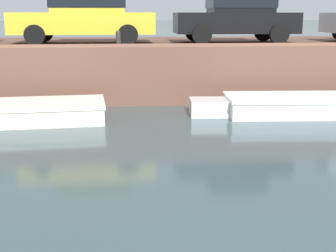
{
  "coord_description": "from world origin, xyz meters",
  "views": [
    {
      "loc": [
        -1.27,
        -1.61,
        2.57
      ],
      "look_at": [
        -0.69,
        4.05,
        1.21
      ],
      "focal_mm": 50.0,
      "sensor_mm": 36.0,
      "label": 1
    }
  ],
  "objects_px": {
    "boat_moored_central_white": "(312,105)",
    "car_left_inner_yellow": "(85,16)",
    "boat_moored_west_cream": "(6,113)",
    "car_centre_black": "(237,16)",
    "mooring_bollard_mid": "(118,38)"
  },
  "relations": [
    {
      "from": "boat_moored_west_cream",
      "to": "car_centre_black",
      "type": "bearing_deg",
      "value": 28.09
    },
    {
      "from": "car_left_inner_yellow",
      "to": "boat_moored_central_white",
      "type": "bearing_deg",
      "value": -29.12
    },
    {
      "from": "car_centre_black",
      "to": "mooring_bollard_mid",
      "type": "distance_m",
      "value": 4.13
    },
    {
      "from": "car_centre_black",
      "to": "mooring_bollard_mid",
      "type": "relative_size",
      "value": 8.7
    },
    {
      "from": "boat_moored_west_cream",
      "to": "car_left_inner_yellow",
      "type": "distance_m",
      "value": 4.54
    },
    {
      "from": "boat_moored_central_white",
      "to": "car_centre_black",
      "type": "xyz_separation_m",
      "value": [
        -1.25,
        3.36,
        2.28
      ]
    },
    {
      "from": "mooring_bollard_mid",
      "to": "car_left_inner_yellow",
      "type": "bearing_deg",
      "value": 122.98
    },
    {
      "from": "car_centre_black",
      "to": "mooring_bollard_mid",
      "type": "height_order",
      "value": "car_centre_black"
    },
    {
      "from": "boat_moored_central_white",
      "to": "car_left_inner_yellow",
      "type": "relative_size",
      "value": 1.38
    },
    {
      "from": "boat_moored_west_cream",
      "to": "car_centre_black",
      "type": "xyz_separation_m",
      "value": [
        6.54,
        3.49,
        2.29
      ]
    },
    {
      "from": "boat_moored_central_white",
      "to": "car_left_inner_yellow",
      "type": "distance_m",
      "value": 7.27
    },
    {
      "from": "boat_moored_central_white",
      "to": "mooring_bollard_mid",
      "type": "height_order",
      "value": "mooring_bollard_mid"
    },
    {
      "from": "boat_moored_central_white",
      "to": "car_left_inner_yellow",
      "type": "height_order",
      "value": "car_left_inner_yellow"
    },
    {
      "from": "car_centre_black",
      "to": "mooring_bollard_mid",
      "type": "xyz_separation_m",
      "value": [
        -3.78,
        -1.55,
        -0.61
      ]
    },
    {
      "from": "boat_moored_central_white",
      "to": "car_centre_black",
      "type": "height_order",
      "value": "car_centre_black"
    }
  ]
}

